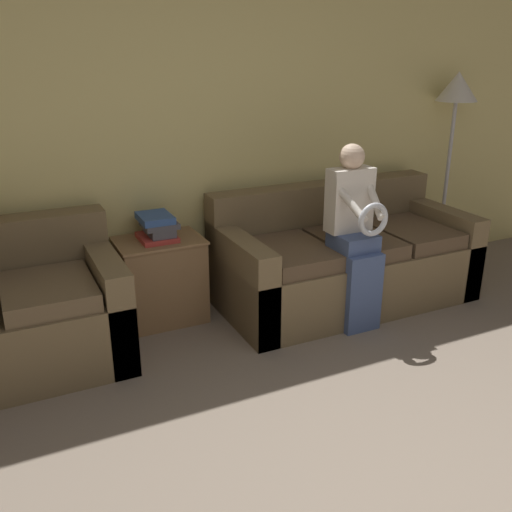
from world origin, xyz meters
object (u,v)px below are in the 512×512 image
object	(u,v)px
couch_side	(1,320)
floor_lamp	(456,102)
couch_main	(343,260)
side_shelf	(161,279)
book_stack	(158,227)
child_left_seated	(355,231)

from	to	relation	value
couch_side	floor_lamp	size ratio (longest dim) A/B	0.86
couch_main	couch_side	world-z (taller)	couch_side
couch_side	side_shelf	world-z (taller)	couch_side
couch_side	book_stack	distance (m)	1.12
couch_main	child_left_seated	xyz separation A→B (m)	(-0.17, -0.37, 0.37)
couch_main	floor_lamp	distance (m)	1.66
book_stack	floor_lamp	distance (m)	2.66
couch_side	floor_lamp	world-z (taller)	floor_lamp
couch_main	book_stack	distance (m)	1.42
side_shelf	book_stack	world-z (taller)	book_stack
couch_side	side_shelf	distance (m)	1.06
couch_main	child_left_seated	world-z (taller)	child_left_seated
side_shelf	book_stack	bearing A→B (deg)	91.24
couch_side	book_stack	size ratio (longest dim) A/B	4.97
couch_main	child_left_seated	size ratio (longest dim) A/B	1.52
couch_main	couch_side	distance (m)	2.38
couch_side	floor_lamp	xyz separation A→B (m)	(3.60, 0.25, 1.08)
side_shelf	floor_lamp	xyz separation A→B (m)	(2.57, 0.04, 1.09)
child_left_seated	book_stack	world-z (taller)	child_left_seated
child_left_seated	couch_main	bearing A→B (deg)	65.37
couch_side	child_left_seated	xyz separation A→B (m)	(2.21, -0.41, 0.36)
child_left_seated	side_shelf	bearing A→B (deg)	152.31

